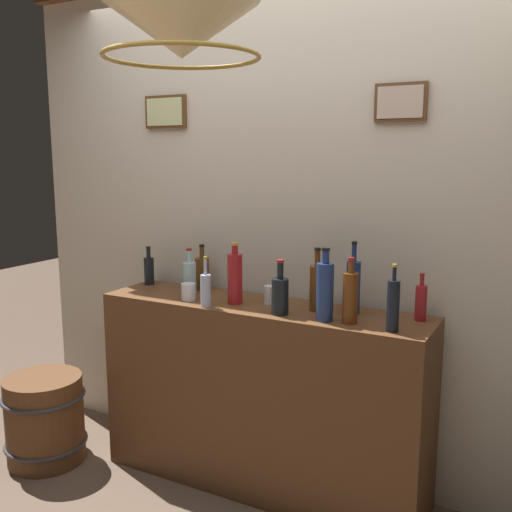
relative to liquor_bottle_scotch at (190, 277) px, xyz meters
The scene contains 18 objects.
panelled_rear_partition 0.65m from the liquor_bottle_scotch, 31.59° to the left, with size 3.26×0.15×2.75m.
bar_shelf_unit 0.71m from the liquor_bottle_scotch, ahead, with size 1.67×0.40×0.95m, color brown.
liquor_bottle_scotch is the anchor object (origin of this frame).
liquor_bottle_amaro 0.27m from the liquor_bottle_scotch, 38.64° to the right, with size 0.05×0.05×0.25m.
liquor_bottle_rye 0.35m from the liquor_bottle_scotch, 165.82° to the left, with size 0.06×0.06×0.22m.
liquor_bottle_tequila 0.81m from the liquor_bottle_scotch, ahead, with size 0.08×0.08×0.33m.
liquor_bottle_mezcal 0.71m from the liquor_bottle_scotch, ahead, with size 0.07×0.07×0.30m.
liquor_bottle_sherry 0.13m from the liquor_bottle_scotch, 93.04° to the left, with size 0.08×0.08×0.25m.
liquor_bottle_port 0.88m from the liquor_bottle_scotch, ahead, with size 0.06×0.06×0.34m.
liquor_bottle_bourbon 0.60m from the liquor_bottle_scotch, 11.65° to the right, with size 0.08×0.08×0.26m.
liquor_bottle_gin 0.31m from the liquor_bottle_scotch, ahead, with size 0.07×0.07×0.30m.
liquor_bottle_rum 0.92m from the liquor_bottle_scotch, ahead, with size 0.07×0.07×0.29m.
liquor_bottle_brandy 1.12m from the liquor_bottle_scotch, ahead, with size 0.05×0.05×0.29m.
liquor_bottle_whiskey 1.18m from the liquor_bottle_scotch, ahead, with size 0.05×0.05×0.21m.
glass_tumbler_rocks 0.13m from the liquor_bottle_scotch, 58.11° to the right, with size 0.07×0.07×0.09m.
glass_tumbler_highball 0.46m from the liquor_bottle_scotch, ahead, with size 0.06×0.06×0.09m.
pendant_lamp 1.36m from the liquor_bottle_scotch, 55.68° to the right, with size 0.56×0.56×0.61m.
wooden_barrel 1.15m from the liquor_bottle_scotch, 153.62° to the right, with size 0.45×0.45×0.48m.
Camera 1 is at (1.29, -1.62, 1.68)m, focal length 40.87 mm.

